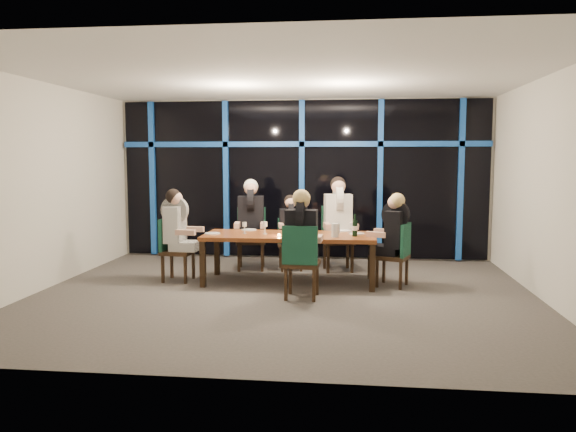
# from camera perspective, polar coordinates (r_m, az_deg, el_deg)

# --- Properties ---
(room) EXTENTS (7.04, 7.00, 3.02)m
(room) POSITION_cam_1_polar(r_m,az_deg,el_deg) (7.66, -0.51, 6.80)
(room) COLOR #554F4B
(room) RESTS_ON ground
(window_wall) EXTENTS (6.86, 0.43, 2.94)m
(window_wall) POSITION_cam_1_polar(r_m,az_deg,el_deg) (10.59, 1.50, 4.01)
(window_wall) COLOR black
(window_wall) RESTS_ON ground
(dining_table) EXTENTS (2.60, 1.00, 0.75)m
(dining_table) POSITION_cam_1_polar(r_m,az_deg,el_deg) (8.55, 0.15, -2.32)
(dining_table) COLOR brown
(dining_table) RESTS_ON ground
(chair_far_left) EXTENTS (0.55, 0.55, 1.05)m
(chair_far_left) POSITION_cam_1_polar(r_m,az_deg,el_deg) (9.69, -3.75, -1.90)
(chair_far_left) COLOR black
(chair_far_left) RESTS_ON ground
(chair_far_mid) EXTENTS (0.48, 0.48, 0.87)m
(chair_far_mid) POSITION_cam_1_polar(r_m,az_deg,el_deg) (9.64, 0.21, -2.54)
(chair_far_mid) COLOR black
(chair_far_mid) RESTS_ON ground
(chair_far_right) EXTENTS (0.59, 0.59, 1.09)m
(chair_far_right) POSITION_cam_1_polar(r_m,az_deg,el_deg) (9.59, 5.03, -1.89)
(chair_far_right) COLOR black
(chair_far_right) RESTS_ON ground
(chair_end_left) EXTENTS (0.48, 0.48, 0.98)m
(chair_end_left) POSITION_cam_1_polar(r_m,az_deg,el_deg) (8.90, -11.64, -3.00)
(chair_end_left) COLOR black
(chair_end_left) RESTS_ON ground
(chair_end_right) EXTENTS (0.56, 0.56, 0.95)m
(chair_end_right) POSITION_cam_1_polar(r_m,az_deg,el_deg) (8.46, 11.11, -3.55)
(chair_end_right) COLOR black
(chair_end_right) RESTS_ON ground
(chair_near_mid) EXTENTS (0.49, 0.49, 1.02)m
(chair_near_mid) POSITION_cam_1_polar(r_m,az_deg,el_deg) (7.56, 1.33, -4.30)
(chair_near_mid) COLOR black
(chair_near_mid) RESTS_ON ground
(diner_far_left) EXTENTS (0.56, 0.69, 1.03)m
(diner_far_left) POSITION_cam_1_polar(r_m,az_deg,el_deg) (9.55, -3.79, 0.49)
(diner_far_left) COLOR black
(diner_far_left) RESTS_ON ground
(diner_far_mid) EXTENTS (0.49, 0.58, 0.85)m
(diner_far_mid) POSITION_cam_1_polar(r_m,az_deg,el_deg) (9.52, 0.26, -0.53)
(diner_far_mid) COLOR black
(diner_far_mid) RESTS_ON ground
(diner_far_right) EXTENTS (0.59, 0.72, 1.06)m
(diner_far_right) POSITION_cam_1_polar(r_m,az_deg,el_deg) (9.45, 5.14, 0.61)
(diner_far_right) COLOR silver
(diner_far_right) RESTS_ON ground
(diner_end_left) EXTENTS (0.62, 0.50, 0.95)m
(diner_end_left) POSITION_cam_1_polar(r_m,az_deg,el_deg) (8.82, -11.19, -0.53)
(diner_end_left) COLOR black
(diner_end_left) RESTS_ON ground
(diner_end_right) EXTENTS (0.65, 0.57, 0.93)m
(diner_end_right) POSITION_cam_1_polar(r_m,az_deg,el_deg) (8.43, 10.63, -0.98)
(diner_end_right) COLOR black
(diner_end_right) RESTS_ON ground
(diner_near_mid) EXTENTS (0.52, 0.64, 0.99)m
(diner_near_mid) POSITION_cam_1_polar(r_m,az_deg,el_deg) (7.58, 1.42, -1.19)
(diner_near_mid) COLOR black
(diner_near_mid) RESTS_ON ground
(plate_far_left) EXTENTS (0.24, 0.24, 0.01)m
(plate_far_left) POSITION_cam_1_polar(r_m,az_deg,el_deg) (9.02, -3.98, -1.41)
(plate_far_left) COLOR white
(plate_far_left) RESTS_ON dining_table
(plate_far_mid) EXTENTS (0.24, 0.24, 0.01)m
(plate_far_mid) POSITION_cam_1_polar(r_m,az_deg,el_deg) (8.97, 0.66, -1.43)
(plate_far_mid) COLOR white
(plate_far_mid) RESTS_ON dining_table
(plate_far_right) EXTENTS (0.24, 0.24, 0.01)m
(plate_far_right) POSITION_cam_1_polar(r_m,az_deg,el_deg) (8.93, 5.74, -1.50)
(plate_far_right) COLOR white
(plate_far_right) RESTS_ON dining_table
(plate_end_left) EXTENTS (0.24, 0.24, 0.01)m
(plate_end_left) POSITION_cam_1_polar(r_m,az_deg,el_deg) (8.65, -7.68, -1.76)
(plate_end_left) COLOR white
(plate_end_left) RESTS_ON dining_table
(plate_end_right) EXTENTS (0.24, 0.24, 0.01)m
(plate_end_right) POSITION_cam_1_polar(r_m,az_deg,el_deg) (8.61, 7.00, -1.79)
(plate_end_right) COLOR white
(plate_end_right) RESTS_ON dining_table
(plate_near_mid) EXTENTS (0.24, 0.24, 0.01)m
(plate_near_mid) POSITION_cam_1_polar(r_m,az_deg,el_deg) (8.16, 1.96, -2.18)
(plate_near_mid) COLOR white
(plate_near_mid) RESTS_ON dining_table
(wine_bottle) EXTENTS (0.08, 0.08, 0.33)m
(wine_bottle) POSITION_cam_1_polar(r_m,az_deg,el_deg) (8.36, 6.81, -1.19)
(wine_bottle) COLOR black
(wine_bottle) RESTS_ON dining_table
(water_pitcher) EXTENTS (0.13, 0.11, 0.20)m
(water_pitcher) POSITION_cam_1_polar(r_m,az_deg,el_deg) (8.25, 4.81, -1.45)
(water_pitcher) COLOR silver
(water_pitcher) RESTS_ON dining_table
(tea_light) EXTENTS (0.05, 0.05, 0.03)m
(tea_light) POSITION_cam_1_polar(r_m,az_deg,el_deg) (8.33, -0.92, -1.95)
(tea_light) COLOR #FFA14C
(tea_light) RESTS_ON dining_table
(wine_glass_a) EXTENTS (0.07, 0.07, 0.19)m
(wine_glass_a) POSITION_cam_1_polar(r_m,az_deg,el_deg) (8.56, -2.36, -0.92)
(wine_glass_a) COLOR silver
(wine_glass_a) RESTS_ON dining_table
(wine_glass_b) EXTENTS (0.07, 0.07, 0.17)m
(wine_glass_b) POSITION_cam_1_polar(r_m,az_deg,el_deg) (8.68, 0.60, -0.90)
(wine_glass_b) COLOR silver
(wine_glass_b) RESTS_ON dining_table
(wine_glass_c) EXTENTS (0.07, 0.07, 0.17)m
(wine_glass_c) POSITION_cam_1_polar(r_m,az_deg,el_deg) (8.46, 2.55, -1.10)
(wine_glass_c) COLOR silver
(wine_glass_c) RESTS_ON dining_table
(wine_glass_d) EXTENTS (0.07, 0.07, 0.18)m
(wine_glass_d) POSITION_cam_1_polar(r_m,az_deg,el_deg) (8.64, -4.45, -0.93)
(wine_glass_d) COLOR silver
(wine_glass_d) RESTS_ON dining_table
(wine_glass_e) EXTENTS (0.06, 0.06, 0.17)m
(wine_glass_e) POSITION_cam_1_polar(r_m,az_deg,el_deg) (8.65, 6.42, -0.98)
(wine_glass_e) COLOR silver
(wine_glass_e) RESTS_ON dining_table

